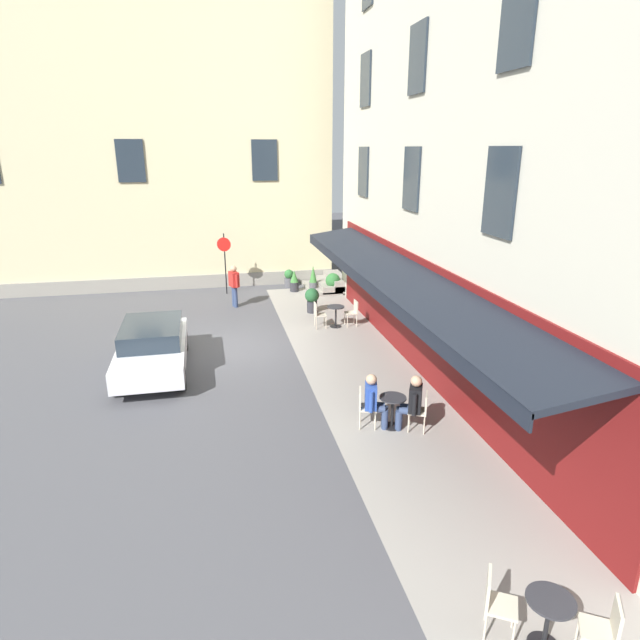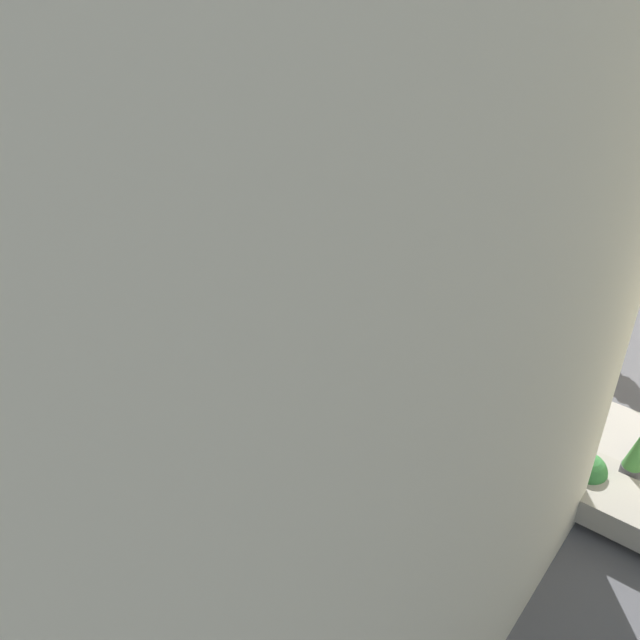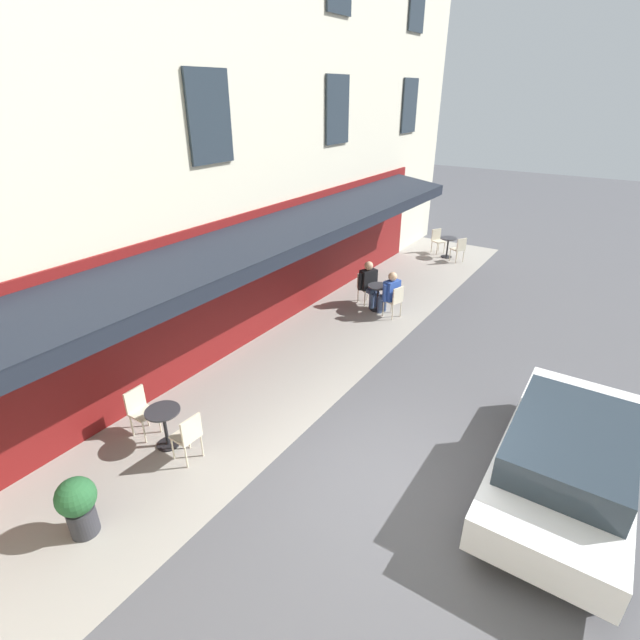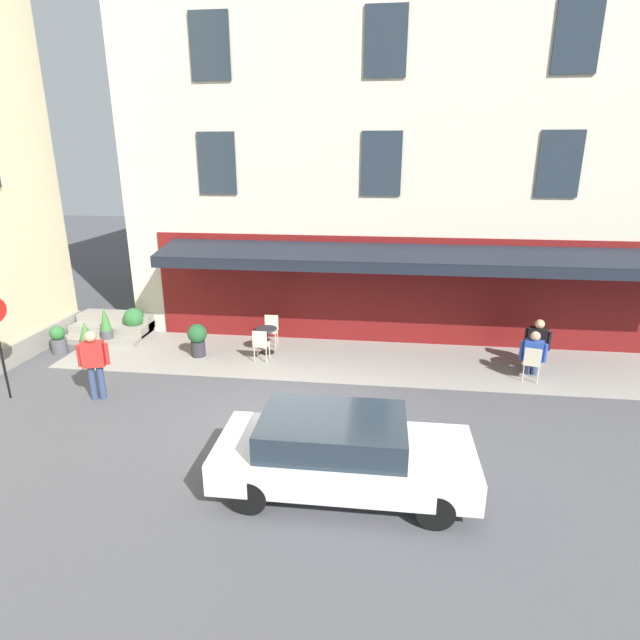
{
  "view_description": "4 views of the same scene",
  "coord_description": "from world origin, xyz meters",
  "px_view_note": "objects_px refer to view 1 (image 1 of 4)",
  "views": [
    {
      "loc": [
        -15.95,
        0.64,
        6.02
      ],
      "look_at": [
        -0.35,
        -2.67,
        0.86
      ],
      "focal_mm": 29.99,
      "sensor_mm": 36.0,
      "label": 1
    },
    {
      "loc": [
        7.39,
        -13.44,
        8.58
      ],
      "look_at": [
        0.06,
        -3.94,
        0.82
      ],
      "focal_mm": 39.3,
      "sensor_mm": 36.0,
      "label": 2
    },
    {
      "loc": [
        5.31,
        2.25,
        5.65
      ],
      "look_at": [
        -2.13,
        -2.72,
        1.28
      ],
      "focal_mm": 26.35,
      "sensor_mm": 36.0,
      "label": 3
    },
    {
      "loc": [
        -1.86,
        9.74,
        5.46
      ],
      "look_at": [
        -0.26,
        -2.7,
        1.36
      ],
      "focal_mm": 28.61,
      "sensor_mm": 36.0,
      "label": 4
    }
  ],
  "objects_px": {
    "walking_pedestrian_in_red": "(234,283)",
    "cafe_chair_cream_corner_right": "(318,313)",
    "cafe_chair_cream_back_row": "(421,408)",
    "no_parking_sign": "(224,253)",
    "potted_plant_entrance_right": "(313,279)",
    "potted_plant_mid_terrace": "(312,299)",
    "potted_plant_by_steps": "(333,282)",
    "cafe_chair_cream_kerbside": "(495,599)",
    "parked_car_white": "(153,346)",
    "cafe_table_mid_terrace": "(336,313)",
    "cafe_table_streetside": "(548,616)",
    "seated_patron_in_blue": "(374,399)",
    "cafe_chair_cream_facing_street": "(606,627)",
    "seated_companion_in_black": "(412,401)",
    "potted_plant_under_sign": "(289,278)",
    "cafe_chair_cream_near_door": "(364,404)",
    "cafe_chair_cream_corner_left": "(353,311)",
    "potted_plant_entrance_left": "(294,281)",
    "cafe_table_near_entrance": "(392,408)"
  },
  "relations": [
    {
      "from": "no_parking_sign",
      "to": "seated_companion_in_black",
      "type": "bearing_deg",
      "value": -164.53
    },
    {
      "from": "cafe_table_streetside",
      "to": "cafe_chair_cream_facing_street",
      "type": "bearing_deg",
      "value": -121.7
    },
    {
      "from": "cafe_chair_cream_back_row",
      "to": "no_parking_sign",
      "type": "bearing_deg",
      "value": 16.18
    },
    {
      "from": "no_parking_sign",
      "to": "cafe_table_mid_terrace",
      "type": "bearing_deg",
      "value": -146.22
    },
    {
      "from": "cafe_chair_cream_corner_left",
      "to": "cafe_chair_cream_facing_street",
      "type": "relative_size",
      "value": 1.0
    },
    {
      "from": "cafe_table_streetside",
      "to": "walking_pedestrian_in_red",
      "type": "xyz_separation_m",
      "value": [
        16.13,
        2.91,
        0.48
      ]
    },
    {
      "from": "potted_plant_entrance_right",
      "to": "cafe_table_near_entrance",
      "type": "bearing_deg",
      "value": 177.1
    },
    {
      "from": "potted_plant_mid_terrace",
      "to": "parked_car_white",
      "type": "height_order",
      "value": "parked_car_white"
    },
    {
      "from": "seated_companion_in_black",
      "to": "potted_plant_under_sign",
      "type": "xyz_separation_m",
      "value": [
        13.28,
        0.69,
        -0.3
      ]
    },
    {
      "from": "potted_plant_entrance_right",
      "to": "potted_plant_mid_terrace",
      "type": "height_order",
      "value": "potted_plant_entrance_right"
    },
    {
      "from": "cafe_chair_cream_back_row",
      "to": "no_parking_sign",
      "type": "relative_size",
      "value": 0.35
    },
    {
      "from": "walking_pedestrian_in_red",
      "to": "cafe_chair_cream_corner_right",
      "type": "bearing_deg",
      "value": -140.35
    },
    {
      "from": "no_parking_sign",
      "to": "parked_car_white",
      "type": "height_order",
      "value": "no_parking_sign"
    },
    {
      "from": "cafe_chair_cream_back_row",
      "to": "potted_plant_mid_terrace",
      "type": "height_order",
      "value": "potted_plant_mid_terrace"
    },
    {
      "from": "cafe_chair_cream_facing_street",
      "to": "cafe_chair_cream_kerbside",
      "type": "bearing_deg",
      "value": 58.77
    },
    {
      "from": "cafe_table_streetside",
      "to": "potted_plant_under_sign",
      "type": "xyz_separation_m",
      "value": [
        18.8,
        0.34,
        -0.09
      ]
    },
    {
      "from": "potted_plant_entrance_left",
      "to": "cafe_chair_cream_back_row",
      "type": "bearing_deg",
      "value": -176.5
    },
    {
      "from": "seated_patron_in_blue",
      "to": "no_parking_sign",
      "type": "height_order",
      "value": "no_parking_sign"
    },
    {
      "from": "cafe_chair_cream_kerbside",
      "to": "potted_plant_by_steps",
      "type": "distance_m",
      "value": 17.12
    },
    {
      "from": "cafe_table_mid_terrace",
      "to": "cafe_chair_cream_facing_street",
      "type": "height_order",
      "value": "cafe_chair_cream_facing_street"
    },
    {
      "from": "cafe_table_streetside",
      "to": "seated_patron_in_blue",
      "type": "distance_m",
      "value": 5.84
    },
    {
      "from": "cafe_chair_cream_corner_right",
      "to": "potted_plant_entrance_left",
      "type": "height_order",
      "value": "potted_plant_entrance_left"
    },
    {
      "from": "cafe_chair_cream_corner_right",
      "to": "cafe_chair_cream_corner_left",
      "type": "bearing_deg",
      "value": -90.25
    },
    {
      "from": "seated_companion_in_black",
      "to": "potted_plant_under_sign",
      "type": "relative_size",
      "value": 1.63
    },
    {
      "from": "cafe_chair_cream_kerbside",
      "to": "cafe_chair_cream_corner_left",
      "type": "bearing_deg",
      "value": -7.16
    },
    {
      "from": "cafe_chair_cream_corner_left",
      "to": "potted_plant_entrance_left",
      "type": "xyz_separation_m",
      "value": [
        5.12,
        1.26,
        -0.09
      ]
    },
    {
      "from": "seated_patron_in_blue",
      "to": "seated_companion_in_black",
      "type": "bearing_deg",
      "value": -110.57
    },
    {
      "from": "cafe_chair_cream_corner_left",
      "to": "walking_pedestrian_in_red",
      "type": "relative_size",
      "value": 0.54
    },
    {
      "from": "cafe_chair_cream_corner_left",
      "to": "cafe_chair_cream_facing_street",
      "type": "height_order",
      "value": "same"
    },
    {
      "from": "potted_plant_entrance_right",
      "to": "potted_plant_by_steps",
      "type": "relative_size",
      "value": 1.3
    },
    {
      "from": "parked_car_white",
      "to": "cafe_chair_cream_kerbside",
      "type": "bearing_deg",
      "value": -153.25
    },
    {
      "from": "walking_pedestrian_in_red",
      "to": "potted_plant_mid_terrace",
      "type": "bearing_deg",
      "value": -116.03
    },
    {
      "from": "walking_pedestrian_in_red",
      "to": "no_parking_sign",
      "type": "bearing_deg",
      "value": 6.74
    },
    {
      "from": "walking_pedestrian_in_red",
      "to": "potted_plant_under_sign",
      "type": "xyz_separation_m",
      "value": [
        2.67,
        -2.58,
        -0.58
      ]
    },
    {
      "from": "cafe_chair_cream_back_row",
      "to": "cafe_chair_cream_corner_left",
      "type": "height_order",
      "value": "same"
    },
    {
      "from": "cafe_chair_cream_back_row",
      "to": "potted_plant_under_sign",
      "type": "relative_size",
      "value": 1.13
    },
    {
      "from": "cafe_table_mid_terrace",
      "to": "cafe_table_streetside",
      "type": "relative_size",
      "value": 1.0
    },
    {
      "from": "seated_patron_in_blue",
      "to": "potted_plant_entrance_right",
      "type": "height_order",
      "value": "seated_patron_in_blue"
    },
    {
      "from": "cafe_chair_cream_corner_right",
      "to": "potted_plant_mid_terrace",
      "type": "bearing_deg",
      "value": -4.7
    },
    {
      "from": "cafe_chair_cream_kerbside",
      "to": "cafe_table_mid_terrace",
      "type": "bearing_deg",
      "value": -4.31
    },
    {
      "from": "cafe_chair_cream_corner_right",
      "to": "cafe_table_mid_terrace",
      "type": "bearing_deg",
      "value": -91.86
    },
    {
      "from": "walking_pedestrian_in_red",
      "to": "parked_car_white",
      "type": "xyz_separation_m",
      "value": [
        -5.91,
        2.62,
        -0.26
      ]
    },
    {
      "from": "seated_patron_in_blue",
      "to": "seated_companion_in_black",
      "type": "height_order",
      "value": "seated_companion_in_black"
    },
    {
      "from": "cafe_chair_cream_near_door",
      "to": "cafe_table_streetside",
      "type": "relative_size",
      "value": 1.21
    },
    {
      "from": "cafe_chair_cream_kerbside",
      "to": "potted_plant_mid_terrace",
      "type": "xyz_separation_m",
      "value": [
        14.42,
        -0.47,
        -0.01
      ]
    },
    {
      "from": "cafe_table_near_entrance",
      "to": "cafe_chair_cream_facing_street",
      "type": "height_order",
      "value": "cafe_chair_cream_facing_street"
    },
    {
      "from": "cafe_table_mid_terrace",
      "to": "potted_plant_entrance_right",
      "type": "xyz_separation_m",
      "value": [
        4.98,
        -0.18,
        0.07
      ]
    },
    {
      "from": "potted_plant_entrance_left",
      "to": "parked_car_white",
      "type": "bearing_deg",
      "value": 145.74
    },
    {
      "from": "walking_pedestrian_in_red",
      "to": "potted_plant_mid_terrace",
      "type": "xyz_separation_m",
      "value": [
        -1.39,
        -2.84,
        -0.44
      ]
    },
    {
      "from": "walking_pedestrian_in_red",
      "to": "potted_plant_by_steps",
      "type": "bearing_deg",
      "value": -74.15
    }
  ]
}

